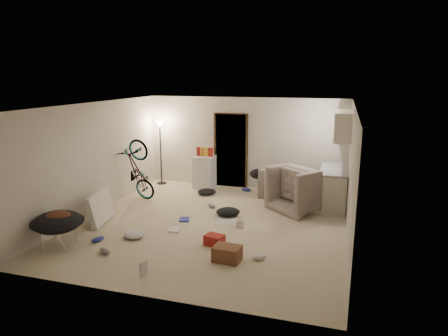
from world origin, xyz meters
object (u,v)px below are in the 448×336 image
(kitchen_counter, at_px, (333,188))
(sofa, at_px, (296,186))
(drink_case_a, at_px, (227,254))
(bicycle, at_px, (138,183))
(tv_box, at_px, (100,207))
(armchair, at_px, (304,193))
(saucer_chair, at_px, (58,227))
(floor_lamp, at_px, (160,139))
(mini_fridge, at_px, (205,172))
(drink_case_b, at_px, (214,240))
(juicer, at_px, (240,222))

(kitchen_counter, xyz_separation_m, sofa, (-0.93, 0.45, -0.16))
(sofa, height_order, drink_case_a, sofa)
(bicycle, distance_m, tv_box, 1.66)
(kitchen_counter, xyz_separation_m, armchair, (-0.64, -0.43, -0.06))
(kitchen_counter, relative_size, saucer_chair, 1.60)
(floor_lamp, height_order, drink_case_a, floor_lamp)
(floor_lamp, distance_m, saucer_chair, 4.66)
(sofa, distance_m, saucer_chair, 5.79)
(mini_fridge, distance_m, drink_case_b, 3.88)
(kitchen_counter, relative_size, mini_fridge, 1.65)
(bicycle, relative_size, mini_fridge, 1.76)
(mini_fridge, xyz_separation_m, drink_case_a, (1.85, -4.13, -0.32))
(armchair, distance_m, drink_case_a, 3.31)
(saucer_chair, bearing_deg, mini_fridge, 74.27)
(armchair, bearing_deg, juicer, 94.30)
(floor_lamp, distance_m, armchair, 4.42)
(mini_fridge, height_order, drink_case_b, mini_fridge)
(floor_lamp, height_order, armchair, floor_lamp)
(juicer, bearing_deg, tv_box, -169.34)
(bicycle, height_order, juicer, bicycle)
(sofa, bearing_deg, tv_box, 35.35)
(kitchen_counter, height_order, drink_case_a, kitchen_counter)
(mini_fridge, bearing_deg, tv_box, -111.74)
(floor_lamp, xyz_separation_m, juicer, (3.03, -2.68, -1.20))
(drink_case_a, bearing_deg, juicer, 101.36)
(mini_fridge, bearing_deg, bicycle, -130.37)
(floor_lamp, relative_size, kitchen_counter, 1.21)
(mini_fridge, xyz_separation_m, drink_case_b, (1.44, -3.58, -0.36))
(kitchen_counter, height_order, drink_case_b, kitchen_counter)
(bicycle, height_order, saucer_chair, bicycle)
(drink_case_b, bearing_deg, drink_case_a, -40.87)
(sofa, height_order, armchair, armchair)
(kitchen_counter, height_order, bicycle, bicycle)
(kitchen_counter, distance_m, bicycle, 4.82)
(kitchen_counter, distance_m, saucer_chair, 6.14)
(drink_case_b, bearing_deg, bicycle, 154.75)
(juicer, bearing_deg, floor_lamp, 138.51)
(kitchen_counter, xyz_separation_m, drink_case_a, (-1.63, -3.58, -0.31))
(drink_case_a, bearing_deg, mini_fridge, 119.11)
(drink_case_b, relative_size, juicer, 1.34)
(drink_case_a, distance_m, juicer, 1.56)
(mini_fridge, bearing_deg, floor_lamp, 175.91)
(tv_box, xyz_separation_m, drink_case_a, (3.10, -1.00, -0.20))
(floor_lamp, height_order, drink_case_b, floor_lamp)
(saucer_chair, bearing_deg, tv_box, 90.00)
(kitchen_counter, relative_size, tv_box, 1.51)
(mini_fridge, bearing_deg, drink_case_b, -67.94)
(kitchen_counter, relative_size, drink_case_a, 3.29)
(armchair, relative_size, bicycle, 0.73)
(mini_fridge, relative_size, drink_case_a, 2.00)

